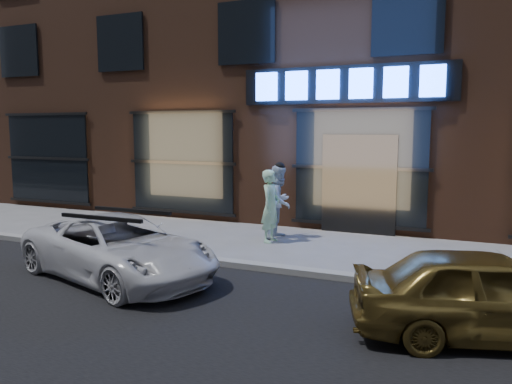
% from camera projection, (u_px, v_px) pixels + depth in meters
% --- Properties ---
extents(ground, '(90.00, 90.00, 0.00)m').
position_uv_depth(ground, '(310.00, 276.00, 8.66)').
color(ground, slate).
rests_on(ground, ground).
extents(curb, '(60.00, 0.25, 0.12)m').
position_uv_depth(curb, '(310.00, 273.00, 8.65)').
color(curb, gray).
rests_on(curb, ground).
extents(storefront_building, '(30.20, 8.28, 10.30)m').
position_uv_depth(storefront_building, '(390.00, 43.00, 15.28)').
color(storefront_building, '#54301E').
rests_on(storefront_building, ground).
extents(man_bowtie, '(0.43, 0.62, 1.63)m').
position_uv_depth(man_bowtie, '(271.00, 206.00, 11.19)').
color(man_bowtie, '#B7F1C8').
rests_on(man_bowtie, ground).
extents(man_cap, '(0.71, 0.87, 1.70)m').
position_uv_depth(man_cap, '(279.00, 202.00, 11.63)').
color(man_cap, silver).
rests_on(man_cap, ground).
extents(white_suv, '(4.19, 2.82, 1.07)m').
position_uv_depth(white_suv, '(118.00, 248.00, 8.45)').
color(white_suv, silver).
rests_on(white_suv, ground).
extents(gold_sedan, '(3.53, 2.22, 1.12)m').
position_uv_depth(gold_sedan, '(490.00, 295.00, 6.00)').
color(gold_sedan, olive).
rests_on(gold_sedan, ground).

